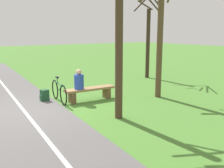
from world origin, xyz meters
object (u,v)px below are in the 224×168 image
bicycle (59,92)px  tree_far_left (160,38)px  tree_by_path (118,40)px  backpack (44,95)px  person_seated (79,81)px  tree_far_right (148,37)px  bench (90,92)px

bicycle → tree_far_left: (-3.54, 1.47, 1.90)m
tree_by_path → backpack: bearing=-69.9°
person_seated → backpack: bearing=-37.9°
backpack → tree_far_right: tree_far_right is taller
tree_far_left → tree_by_path: (2.82, 1.15, 0.00)m
bicycle → tree_far_right: 6.66m
person_seated → tree_far_left: 3.46m
person_seated → backpack: 1.44m
tree_far_left → tree_far_right: bearing=-127.2°
bicycle → person_seated: bearing=61.2°
tree_far_right → tree_by_path: (5.38, 4.53, 0.04)m
backpack → tree_far_right: size_ratio=0.09×
tree_far_right → person_seated: bearing=23.1°
bicycle → backpack: size_ratio=4.16×
bicycle → tree_far_right: (-6.11, -1.92, 1.86)m
tree_far_right → tree_by_path: tree_by_path is taller
person_seated → tree_by_path: (-0.13, 2.18, 1.49)m
backpack → tree_by_path: bearing=110.1°
bicycle → backpack: 0.61m
bicycle → tree_by_path: tree_by_path is taller
tree_by_path → tree_far_right: bearing=-139.9°
person_seated → tree_far_right: size_ratio=0.15×
bench → tree_far_right: tree_far_right is taller
person_seated → tree_far_right: 6.16m
bicycle → backpack: bearing=-131.2°
person_seated → tree_far_right: (-5.51, -2.35, 1.46)m
tree_far_left → bicycle: bearing=-22.5°
tree_far_left → tree_far_right: 4.25m
backpack → bicycle: bearing=131.8°
person_seated → bench: bearing=-180.0°
backpack → person_seated: bearing=138.6°
person_seated → tree_by_path: tree_by_path is taller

